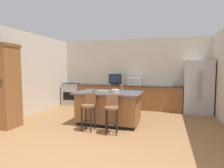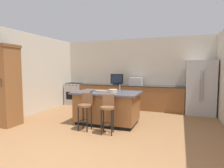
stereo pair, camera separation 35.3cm
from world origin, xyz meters
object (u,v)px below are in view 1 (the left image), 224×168
(refrigerator, at_px, (198,87))
(cell_phone, at_px, (95,91))
(microwave, at_px, (134,81))
(bar_stool_left, at_px, (89,108))
(bar_stool_right, at_px, (112,111))
(fruit_bowl, at_px, (115,91))
(tv_remote, at_px, (93,92))
(range_oven, at_px, (72,94))
(tv_monitor, at_px, (115,80))
(cutting_board, at_px, (102,91))
(cabinet_tower, at_px, (5,85))
(kitchen_island, at_px, (109,107))

(refrigerator, xyz_separation_m, cell_phone, (-3.06, -1.97, -0.01))
(microwave, distance_m, bar_stool_left, 3.01)
(bar_stool_right, height_order, fruit_bowl, fruit_bowl)
(microwave, bearing_deg, tv_remote, -106.57)
(range_oven, height_order, fruit_bowl, fruit_bowl)
(tv_monitor, distance_m, fruit_bowl, 2.26)
(bar_stool_right, height_order, cutting_board, bar_stool_right)
(microwave, bearing_deg, range_oven, -179.98)
(tv_monitor, bearing_deg, bar_stool_right, -75.58)
(tv_monitor, height_order, tv_remote, tv_monitor)
(cabinet_tower, xyz_separation_m, tv_monitor, (2.08, 3.25, -0.02))
(kitchen_island, distance_m, bar_stool_right, 0.85)
(bar_stool_left, height_order, cell_phone, bar_stool_left)
(cabinet_tower, height_order, microwave, cabinet_tower)
(microwave, height_order, bar_stool_left, microwave)
(kitchen_island, xyz_separation_m, tv_remote, (-0.38, -0.24, 0.45))
(bar_stool_left, xyz_separation_m, bar_stool_right, (0.63, -0.06, -0.00))
(refrigerator, xyz_separation_m, microwave, (-2.26, 0.08, 0.15))
(range_oven, relative_size, bar_stool_right, 1.00)
(cabinet_tower, relative_size, bar_stool_right, 2.34)
(cabinet_tower, distance_m, cutting_board, 2.59)
(cabinet_tower, height_order, tv_remote, cabinet_tower)
(kitchen_island, height_order, refrigerator, refrigerator)
(kitchen_island, height_order, fruit_bowl, fruit_bowl)
(fruit_bowl, bearing_deg, microwave, 86.43)
(bar_stool_right, bearing_deg, refrigerator, 40.33)
(tv_monitor, distance_m, cell_phone, 2.01)
(tv_monitor, bearing_deg, range_oven, 178.50)
(kitchen_island, distance_m, cell_phone, 0.66)
(bar_stool_left, relative_size, cell_phone, 6.28)
(kitchen_island, height_order, microwave, microwave)
(range_oven, relative_size, tv_remote, 5.54)
(refrigerator, distance_m, range_oven, 4.97)
(fruit_bowl, bearing_deg, range_oven, 139.03)
(range_oven, relative_size, microwave, 1.96)
(cell_phone, bearing_deg, range_oven, 147.76)
(refrigerator, bearing_deg, bar_stool_left, -135.82)
(refrigerator, distance_m, cutting_board, 3.47)
(kitchen_island, xyz_separation_m, microwave, (0.33, 2.17, 0.61))
(cutting_board, bearing_deg, bar_stool_left, -96.89)
(bar_stool_right, xyz_separation_m, cutting_board, (-0.54, 0.83, 0.36))
(cabinet_tower, relative_size, microwave, 4.59)
(microwave, relative_size, cell_phone, 3.20)
(refrigerator, xyz_separation_m, tv_remote, (-2.98, -2.33, -0.00))
(refrigerator, height_order, bar_stool_left, refrigerator)
(fruit_bowl, relative_size, cutting_board, 0.70)
(cell_phone, bearing_deg, microwave, 83.61)
(tv_remote, bearing_deg, microwave, 58.14)
(bar_stool_left, height_order, cutting_board, bar_stool_left)
(tv_monitor, xyz_separation_m, tv_remote, (0.04, -2.36, -0.20))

